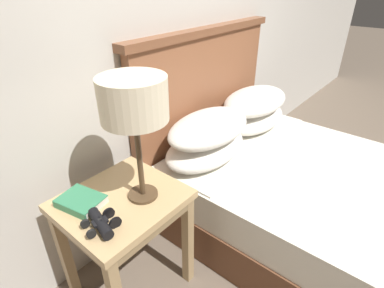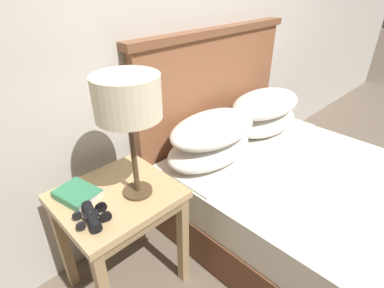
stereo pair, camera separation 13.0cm
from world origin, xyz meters
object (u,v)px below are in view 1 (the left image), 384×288
object	(u,v)px
bed	(320,199)
table_lamp	(134,102)
nightstand	(123,214)
book_on_nightstand	(81,202)
binoculars_pair	(101,223)

from	to	relation	value
bed	table_lamp	size ratio (longest dim) A/B	3.82
nightstand	bed	xyz separation A→B (m)	(0.96, -0.60, -0.21)
nightstand	table_lamp	distance (m)	0.54
bed	book_on_nightstand	world-z (taller)	bed
bed	nightstand	bearing A→B (deg)	147.89
table_lamp	binoculars_pair	size ratio (longest dim) A/B	3.26
bed	binoculars_pair	bearing A→B (deg)	155.13
bed	book_on_nightstand	xyz separation A→B (m)	(-1.09, 0.69, 0.32)
nightstand	binoculars_pair	size ratio (longest dim) A/B	3.64
binoculars_pair	table_lamp	bearing A→B (deg)	4.54
nightstand	table_lamp	xyz separation A→B (m)	(0.07, -0.06, 0.53)
nightstand	table_lamp	bearing A→B (deg)	-41.15
book_on_nightstand	binoculars_pair	xyz separation A→B (m)	(-0.02, -0.17, 0.00)
nightstand	book_on_nightstand	world-z (taller)	book_on_nightstand
nightstand	bed	bearing A→B (deg)	-32.11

